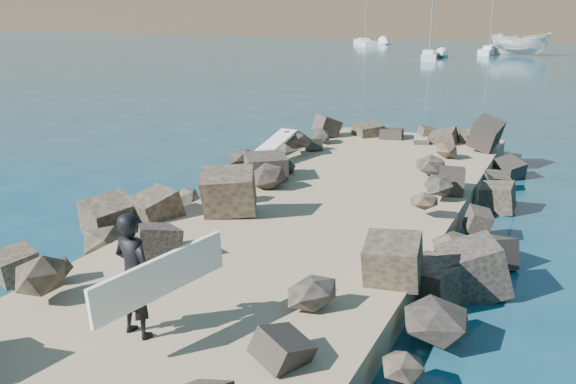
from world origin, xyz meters
name	(u,v)px	position (x,y,z in m)	size (l,w,h in m)	color
ground	(306,244)	(0.00, 0.00, 0.00)	(800.00, 800.00, 0.00)	#0F384C
jetty	(267,263)	(0.00, -2.00, 0.30)	(6.00, 26.00, 0.60)	#8C7759
riprap_left	(159,226)	(-2.90, -1.50, 0.50)	(2.60, 22.00, 1.00)	black
riprap_right	(419,269)	(2.90, -1.50, 0.50)	(2.60, 22.00, 1.00)	#262421
surfboard_resting	(273,148)	(-3.05, 4.63, 1.04)	(0.56, 2.26, 0.08)	white
boat_imported	(520,44)	(-1.24, 62.00, 1.23)	(2.39, 6.35, 2.45)	silver
surfer_with_board	(138,275)	(-0.14, -5.81, 1.54)	(1.18, 2.24, 1.86)	black
sailboat_e	(365,43)	(-22.14, 72.91, 0.35)	(5.29, 7.37, 9.09)	silver
sailboat_b	(489,51)	(-4.47, 62.48, 0.35)	(1.72, 5.65, 6.87)	silver
sailboat_a	(429,56)	(-8.94, 52.75, 0.35)	(2.56, 6.52, 7.76)	silver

